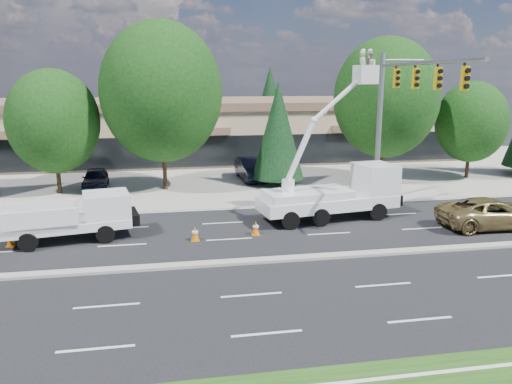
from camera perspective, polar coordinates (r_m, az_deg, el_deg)
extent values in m
plane|color=black|center=(21.09, -1.99, -8.13)|extent=(140.00, 140.00, 0.00)
cube|color=gray|center=(40.31, -6.04, 2.02)|extent=(140.00, 22.00, 0.01)
cube|color=gray|center=(21.07, -1.99, -7.97)|extent=(120.00, 0.55, 0.12)
cube|color=tan|center=(49.83, -6.97, 6.98)|extent=(50.00, 15.00, 5.00)
cube|color=brown|center=(49.63, -7.05, 10.02)|extent=(50.40, 15.40, 0.70)
cube|color=black|center=(42.47, -6.34, 4.62)|extent=(48.00, 0.12, 2.60)
cylinder|color=#332114|center=(35.80, -21.66, 1.95)|extent=(0.28, 0.28, 2.66)
ellipsoid|color=black|center=(35.36, -22.13, 7.48)|extent=(5.91, 5.91, 6.79)
cylinder|color=#332114|center=(34.97, -10.42, 3.27)|extent=(0.28, 0.28, 3.68)
ellipsoid|color=black|center=(34.51, -10.75, 11.15)|extent=(8.17, 8.17, 9.40)
cylinder|color=#332114|center=(36.07, 2.48, 1.44)|extent=(0.26, 0.26, 0.80)
cone|color=black|center=(35.54, 2.54, 7.04)|extent=(3.73, 3.73, 6.81)
cylinder|color=#332114|center=(38.37, 14.27, 3.72)|extent=(0.28, 0.28, 3.41)
ellipsoid|color=black|center=(37.95, 14.64, 10.37)|extent=(7.58, 7.58, 8.71)
cylinder|color=#332114|center=(41.81, 23.02, 3.11)|extent=(0.28, 0.28, 2.40)
ellipsoid|color=black|center=(41.45, 23.40, 7.37)|extent=(5.32, 5.32, 6.12)
cylinder|color=#332114|center=(63.76, -24.01, 5.35)|extent=(0.26, 0.26, 0.80)
cone|color=black|center=(63.44, -24.33, 8.86)|extent=(4.10, 4.10, 7.48)
cylinder|color=#332114|center=(61.92, -11.28, 6.02)|extent=(0.26, 0.26, 0.80)
cone|color=black|center=(61.56, -11.47, 10.32)|extent=(4.78, 4.78, 8.74)
cylinder|color=#332114|center=(63.21, 1.58, 6.40)|extent=(0.26, 0.26, 0.80)
cone|color=black|center=(62.86, 1.61, 10.42)|extent=(4.58, 4.58, 8.36)
cylinder|color=#332114|center=(66.67, 11.80, 6.47)|extent=(0.26, 0.26, 0.80)
cone|color=black|center=(66.34, 11.98, 10.36)|extent=(4.67, 4.67, 8.53)
cylinder|color=gray|center=(31.55, 13.86, 6.96)|extent=(0.32, 0.32, 9.00)
cylinder|color=gray|center=(26.92, 18.70, 13.81)|extent=(0.20, 10.00, 0.20)
cylinder|color=gray|center=(31.97, 16.47, 14.25)|extent=(2.60, 0.12, 0.12)
cube|color=gold|center=(29.58, 15.78, 12.40)|extent=(0.32, 0.22, 1.05)
cube|color=gold|center=(27.61, 17.78, 12.27)|extent=(0.32, 0.22, 1.05)
cube|color=gold|center=(25.68, 20.10, 12.11)|extent=(0.32, 0.22, 1.05)
cube|color=gold|center=(23.80, 22.78, 11.89)|extent=(0.32, 0.22, 1.05)
cube|color=white|center=(25.26, -20.68, -3.47)|extent=(5.99, 3.12, 0.43)
cube|color=white|center=(25.14, -16.69, -1.68)|extent=(2.44, 2.40, 1.43)
cube|color=black|center=(25.14, -15.32, -1.14)|extent=(0.41, 1.79, 0.95)
cube|color=white|center=(26.05, -23.29, -2.13)|extent=(3.23, 0.88, 1.05)
cube|color=white|center=(24.31, -23.44, -3.17)|extent=(3.23, 0.88, 1.05)
cube|color=white|center=(27.44, 8.25, -1.17)|extent=(7.89, 3.45, 0.67)
cube|color=white|center=(28.63, 13.42, 1.25)|extent=(2.23, 2.51, 1.91)
cube|color=black|center=(28.99, 14.63, 1.61)|extent=(0.37, 1.90, 1.14)
cube|color=white|center=(26.78, 5.93, -0.30)|extent=(4.86, 2.88, 0.48)
cylinder|color=white|center=(26.21, 3.69, 0.62)|extent=(0.67, 0.67, 0.76)
cube|color=white|center=(27.59, 12.42, 12.98)|extent=(1.17, 1.01, 1.03)
imported|color=beige|center=(27.49, 12.07, 13.80)|extent=(0.48, 0.65, 1.65)
imported|color=beige|center=(27.70, 12.84, 13.75)|extent=(0.74, 0.89, 1.65)
ellipsoid|color=white|center=(27.52, 12.16, 15.54)|extent=(0.25, 0.25, 0.17)
ellipsoid|color=white|center=(27.73, 12.93, 15.48)|extent=(0.25, 0.25, 0.17)
cube|color=orange|center=(25.71, -26.21, -5.55)|extent=(0.40, 0.40, 0.03)
cone|color=orange|center=(25.62, -26.28, -4.84)|extent=(0.36, 0.36, 0.70)
cylinder|color=white|center=(25.60, -26.30, -4.69)|extent=(0.29, 0.29, 0.10)
cube|color=orange|center=(24.05, -6.95, -5.49)|extent=(0.40, 0.40, 0.03)
cone|color=orange|center=(23.95, -6.98, -4.73)|extent=(0.36, 0.36, 0.70)
cylinder|color=white|center=(23.93, -6.98, -4.57)|extent=(0.29, 0.29, 0.10)
cube|color=orange|center=(24.73, -0.03, -4.87)|extent=(0.40, 0.40, 0.03)
cone|color=orange|center=(24.63, -0.03, -4.13)|extent=(0.36, 0.36, 0.70)
cylinder|color=white|center=(24.61, -0.03, -3.97)|extent=(0.29, 0.29, 0.10)
imported|color=olive|center=(28.48, 25.37, -2.18)|extent=(5.57, 2.68, 1.53)
imported|color=black|center=(36.71, -17.88, 1.50)|extent=(1.85, 4.20, 1.41)
imported|color=black|center=(37.83, -0.44, 2.66)|extent=(2.09, 5.20, 1.68)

